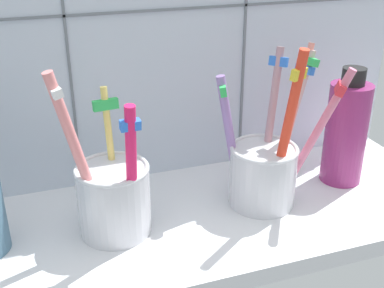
{
  "coord_description": "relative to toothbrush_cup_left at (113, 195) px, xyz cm",
  "views": [
    {
      "loc": [
        -15.54,
        -44.47,
        32.77
      ],
      "look_at": [
        0.0,
        -0.05,
        10.84
      ],
      "focal_mm": 46.55,
      "sensor_mm": 36.0,
      "label": 1
    }
  ],
  "objects": [
    {
      "name": "toothbrush_cup_left",
      "position": [
        0.0,
        0.0,
        0.0
      ],
      "size": [
        9.54,
        8.13,
        18.6
      ],
      "color": "silver",
      "rests_on": "counter_slab"
    },
    {
      "name": "soap_bottle",
      "position": [
        29.12,
        1.88,
        2.19
      ],
      "size": [
        5.04,
        5.04,
        14.58
      ],
      "color": "#8E2B69",
      "rests_on": "counter_slab"
    },
    {
      "name": "tile_wall_back",
      "position": [
        8.63,
        12.17,
        16.07
      ],
      "size": [
        64.0,
        2.2,
        45.0
      ],
      "color": "silver",
      "rests_on": "ground"
    },
    {
      "name": "toothbrush_cup_right",
      "position": [
        17.53,
        0.14,
        0.31
      ],
      "size": [
        13.64,
        8.26,
        18.95
      ],
      "color": "silver",
      "rests_on": "counter_slab"
    },
    {
      "name": "counter_slab",
      "position": [
        8.63,
        0.17,
        -5.43
      ],
      "size": [
        64.0,
        22.0,
        2.0
      ],
      "primitive_type": "cube",
      "color": "silver",
      "rests_on": "ground"
    }
  ]
}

